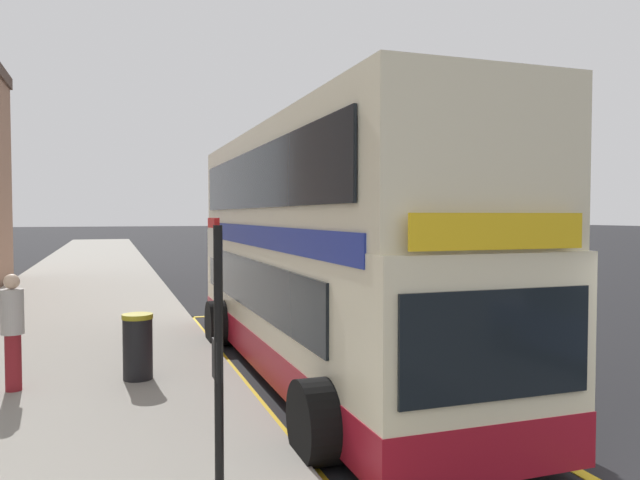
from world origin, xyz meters
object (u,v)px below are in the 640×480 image
parked_car_black_behind (270,244)px  pedestrian_waiting_near_sign (13,327)px  double_decker_bus (321,260)px  litter_bin (138,346)px  parked_car_teal_distant (300,257)px  parked_car_black_kerbside (243,239)px  bus_stop_sign (217,331)px

parked_car_black_behind → pedestrian_waiting_near_sign: pedestrian_waiting_near_sign is taller
double_decker_bus → parked_car_black_behind: 32.88m
pedestrian_waiting_near_sign → litter_bin: bearing=2.0°
parked_car_teal_distant → parked_car_black_behind: size_ratio=1.00×
parked_car_black_kerbside → pedestrian_waiting_near_sign: 43.63m
double_decker_bus → parked_car_black_kerbside: 42.58m
pedestrian_waiting_near_sign → parked_car_black_behind: bearing=68.9°
bus_stop_sign → parked_car_teal_distant: size_ratio=0.65×
pedestrian_waiting_near_sign → litter_bin: pedestrian_waiting_near_sign is taller
parked_car_black_kerbside → pedestrian_waiting_near_sign: pedestrian_waiting_near_sign is taller
parked_car_black_kerbside → pedestrian_waiting_near_sign: (-12.44, -41.82, 0.34)m
double_decker_bus → parked_car_black_behind: (7.28, 32.04, -1.26)m
double_decker_bus → bus_stop_sign: 5.10m
parked_car_black_behind → litter_bin: (-10.46, -31.89, -0.11)m
parked_car_black_kerbside → litter_bin: 43.07m
parked_car_teal_distant → pedestrian_waiting_near_sign: 21.25m
bus_stop_sign → litter_bin: 4.68m
double_decker_bus → parked_car_black_behind: bearing=77.2°
double_decker_bus → litter_bin: 3.47m
parked_car_black_kerbside → litter_bin: bearing=-102.7°
double_decker_bus → parked_car_black_behind: size_ratio=2.54×
parked_car_teal_distant → litter_bin: (-8.56, -18.45, -0.11)m
double_decker_bus → bus_stop_sign: double_decker_bus is taller
parked_car_teal_distant → parked_car_black_behind: 13.57m
parked_car_black_behind → litter_bin: 33.56m
bus_stop_sign → parked_car_teal_distant: bus_stop_sign is taller
parked_car_black_behind → litter_bin: parked_car_black_behind is taller
double_decker_bus → litter_bin: (-3.18, 0.16, -1.37)m
parked_car_teal_distant → pedestrian_waiting_near_sign: pedestrian_waiting_near_sign is taller
parked_car_black_behind → litter_bin: bearing=-106.3°
double_decker_bus → parked_car_black_kerbside: bearing=80.0°
bus_stop_sign → double_decker_bus: bearing=59.3°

